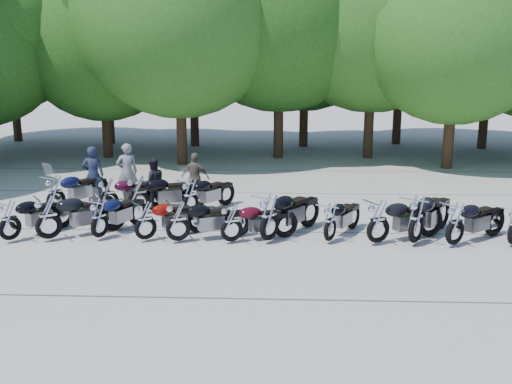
{
  "coord_description": "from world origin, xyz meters",
  "views": [
    {
      "loc": [
        0.64,
        -13.95,
        4.75
      ],
      "look_at": [
        0.0,
        1.5,
        1.1
      ],
      "focal_mm": 42.0,
      "sensor_mm": 36.0,
      "label": 1
    }
  ],
  "objects_px": {
    "motorcycle_14": "(138,193)",
    "rider_3": "(127,172)",
    "motorcycle_1": "(48,216)",
    "motorcycle_3": "(145,219)",
    "motorcycle_15": "(190,195)",
    "motorcycle_2": "(99,217)",
    "motorcycle_13": "(108,193)",
    "motorcycle_5": "(232,221)",
    "motorcycle_12": "(55,192)",
    "motorcycle_6": "(269,216)",
    "rider_0": "(93,175)",
    "motorcycle_0": "(9,219)",
    "motorcycle_8": "(378,220)",
    "motorcycle_7": "(330,221)",
    "rider_1": "(153,183)",
    "motorcycle_9": "(416,218)",
    "motorcycle_4": "(178,220)",
    "rider_2": "(195,178)",
    "motorcycle_10": "(456,222)"
  },
  "relations": [
    {
      "from": "motorcycle_5",
      "to": "rider_0",
      "type": "distance_m",
      "value": 6.17
    },
    {
      "from": "motorcycle_8",
      "to": "rider_2",
      "type": "height_order",
      "value": "rider_2"
    },
    {
      "from": "motorcycle_10",
      "to": "motorcycle_5",
      "type": "bearing_deg",
      "value": 52.44
    },
    {
      "from": "motorcycle_14",
      "to": "rider_1",
      "type": "height_order",
      "value": "rider_1"
    },
    {
      "from": "motorcycle_1",
      "to": "motorcycle_6",
      "type": "height_order",
      "value": "motorcycle_6"
    },
    {
      "from": "motorcycle_6",
      "to": "motorcycle_2",
      "type": "bearing_deg",
      "value": 35.38
    },
    {
      "from": "motorcycle_14",
      "to": "rider_3",
      "type": "relative_size",
      "value": 1.26
    },
    {
      "from": "motorcycle_2",
      "to": "motorcycle_8",
      "type": "relative_size",
      "value": 0.92
    },
    {
      "from": "motorcycle_8",
      "to": "rider_0",
      "type": "xyz_separation_m",
      "value": [
        -8.39,
        3.93,
        0.27
      ]
    },
    {
      "from": "rider_3",
      "to": "motorcycle_2",
      "type": "bearing_deg",
      "value": 71.2
    },
    {
      "from": "motorcycle_8",
      "to": "motorcycle_15",
      "type": "bearing_deg",
      "value": 35.54
    },
    {
      "from": "motorcycle_4",
      "to": "motorcycle_10",
      "type": "distance_m",
      "value": 6.89
    },
    {
      "from": "motorcycle_4",
      "to": "motorcycle_14",
      "type": "bearing_deg",
      "value": 10.04
    },
    {
      "from": "motorcycle_1",
      "to": "motorcycle_15",
      "type": "height_order",
      "value": "motorcycle_1"
    },
    {
      "from": "motorcycle_0",
      "to": "motorcycle_12",
      "type": "bearing_deg",
      "value": -59.09
    },
    {
      "from": "motorcycle_14",
      "to": "motorcycle_7",
      "type": "bearing_deg",
      "value": -137.3
    },
    {
      "from": "motorcycle_7",
      "to": "rider_1",
      "type": "bearing_deg",
      "value": -2.07
    },
    {
      "from": "motorcycle_4",
      "to": "rider_2",
      "type": "distance_m",
      "value": 4.29
    },
    {
      "from": "motorcycle_10",
      "to": "rider_2",
      "type": "bearing_deg",
      "value": 21.51
    },
    {
      "from": "motorcycle_0",
      "to": "motorcycle_12",
      "type": "height_order",
      "value": "motorcycle_12"
    },
    {
      "from": "motorcycle_4",
      "to": "motorcycle_14",
      "type": "xyz_separation_m",
      "value": [
        -1.63,
        2.65,
        0.05
      ]
    },
    {
      "from": "rider_0",
      "to": "rider_3",
      "type": "bearing_deg",
      "value": -165.66
    },
    {
      "from": "motorcycle_8",
      "to": "motorcycle_13",
      "type": "relative_size",
      "value": 1.09
    },
    {
      "from": "motorcycle_5",
      "to": "motorcycle_14",
      "type": "distance_m",
      "value": 3.97
    },
    {
      "from": "motorcycle_12",
      "to": "motorcycle_3",
      "type": "bearing_deg",
      "value": 173.87
    },
    {
      "from": "motorcycle_0",
      "to": "motorcycle_8",
      "type": "xyz_separation_m",
      "value": [
        9.3,
        0.15,
        0.04
      ]
    },
    {
      "from": "motorcycle_3",
      "to": "rider_1",
      "type": "bearing_deg",
      "value": -27.14
    },
    {
      "from": "motorcycle_4",
      "to": "motorcycle_13",
      "type": "bearing_deg",
      "value": 20.93
    },
    {
      "from": "rider_1",
      "to": "rider_0",
      "type": "bearing_deg",
      "value": -40.85
    },
    {
      "from": "motorcycle_4",
      "to": "rider_0",
      "type": "bearing_deg",
      "value": 18.8
    },
    {
      "from": "motorcycle_10",
      "to": "motorcycle_14",
      "type": "distance_m",
      "value": 8.93
    },
    {
      "from": "motorcycle_5",
      "to": "motorcycle_12",
      "type": "bearing_deg",
      "value": 40.68
    },
    {
      "from": "motorcycle_0",
      "to": "motorcycle_5",
      "type": "height_order",
      "value": "motorcycle_0"
    },
    {
      "from": "rider_1",
      "to": "motorcycle_14",
      "type": "bearing_deg",
      "value": 43.73
    },
    {
      "from": "motorcycle_2",
      "to": "motorcycle_13",
      "type": "height_order",
      "value": "motorcycle_2"
    },
    {
      "from": "motorcycle_13",
      "to": "motorcycle_15",
      "type": "relative_size",
      "value": 0.97
    },
    {
      "from": "motorcycle_2",
      "to": "motorcycle_15",
      "type": "relative_size",
      "value": 0.98
    },
    {
      "from": "motorcycle_10",
      "to": "motorcycle_7",
      "type": "bearing_deg",
      "value": 48.96
    },
    {
      "from": "motorcycle_5",
      "to": "motorcycle_6",
      "type": "height_order",
      "value": "motorcycle_6"
    },
    {
      "from": "motorcycle_7",
      "to": "rider_3",
      "type": "bearing_deg",
      "value": -4.71
    },
    {
      "from": "motorcycle_1",
      "to": "motorcycle_3",
      "type": "bearing_deg",
      "value": -125.14
    },
    {
      "from": "motorcycle_9",
      "to": "motorcycle_14",
      "type": "xyz_separation_m",
      "value": [
        -7.58,
        2.57,
        -0.05
      ]
    },
    {
      "from": "motorcycle_1",
      "to": "motorcycle_5",
      "type": "distance_m",
      "value": 4.67
    },
    {
      "from": "motorcycle_2",
      "to": "motorcycle_12",
      "type": "distance_m",
      "value": 3.18
    },
    {
      "from": "motorcycle_12",
      "to": "motorcycle_1",
      "type": "bearing_deg",
      "value": 138.88
    },
    {
      "from": "motorcycle_7",
      "to": "rider_1",
      "type": "xyz_separation_m",
      "value": [
        -5.17,
        3.18,
        0.23
      ]
    },
    {
      "from": "rider_0",
      "to": "motorcycle_4",
      "type": "bearing_deg",
      "value": 120.21
    },
    {
      "from": "motorcycle_2",
      "to": "rider_3",
      "type": "height_order",
      "value": "rider_3"
    },
    {
      "from": "motorcycle_4",
      "to": "rider_2",
      "type": "xyz_separation_m",
      "value": [
        -0.16,
        4.28,
        0.18
      ]
    },
    {
      "from": "motorcycle_6",
      "to": "motorcycle_9",
      "type": "bearing_deg",
      "value": -144.38
    }
  ]
}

